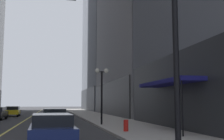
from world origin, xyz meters
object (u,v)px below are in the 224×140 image
car_green (55,116)px  car_yellow (13,111)px  traffic_light_near_right (143,37)px  car_navy (51,129)px  fire_hydrant_right (126,127)px  street_lamp_right_mid (102,83)px

car_green → car_yellow: (-5.35, 16.62, -0.00)m
car_yellow → traffic_light_near_right: traffic_light_near_right is taller
car_navy → traffic_light_near_right: size_ratio=0.80×
car_yellow → car_green: bearing=-72.2°
car_navy → fire_hydrant_right: car_navy is taller
car_yellow → fire_hydrant_right: (9.32, -23.31, -0.32)m
traffic_light_near_right → fire_hydrant_right: traffic_light_near_right is taller
car_navy → car_green: 10.55m
car_navy → car_yellow: (-5.14, 27.16, -0.00)m
car_navy → street_lamp_right_mid: size_ratio=1.02×
car_green → traffic_light_near_right: bearing=-80.6°
car_navy → traffic_light_near_right: bearing=-57.5°
car_green → street_lamp_right_mid: size_ratio=0.99×
traffic_light_near_right → fire_hydrant_right: bearing=79.0°
car_navy → street_lamp_right_mid: street_lamp_right_mid is taller
car_navy → car_yellow: same height
car_green → traffic_light_near_right: traffic_light_near_right is taller
traffic_light_near_right → fire_hydrant_right: 8.79m
car_green → traffic_light_near_right: (2.42, -14.67, 3.02)m
car_yellow → car_navy: bearing=-79.3°
car_yellow → street_lamp_right_mid: 20.15m
traffic_light_near_right → street_lamp_right_mid: 13.40m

